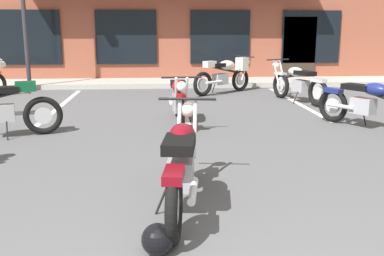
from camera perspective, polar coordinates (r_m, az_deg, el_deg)
ground_plane at (r=5.91m, az=1.10°, el=-4.70°), size 80.00×80.00×0.00m
sidewalk_kerb at (r=14.21m, az=-2.19°, el=5.78°), size 22.00×1.80×0.14m
brick_storefront_building at (r=18.04m, az=-2.74°, el=13.01°), size 15.14×7.29×3.77m
painted_stall_lines at (r=10.66m, az=-1.41°, el=3.13°), size 11.19×4.80×0.01m
motorcycle_foreground_classic at (r=4.41m, az=-1.32°, el=-4.49°), size 0.72×2.10×0.98m
motorcycle_black_cruiser at (r=8.47m, az=21.41°, el=2.93°), size 1.32×1.88×0.98m
motorcycle_silver_naked at (r=8.34m, az=-1.69°, el=3.67°), size 0.66×2.11×0.98m
motorcycle_blue_standard at (r=11.11m, az=13.27°, el=5.58°), size 1.02×2.03×0.98m
motorcycle_green_cafe_racer at (r=12.32m, az=4.25°, el=6.85°), size 1.79×1.48×0.98m
helmet_on_pavement at (r=3.66m, az=-4.38°, el=-13.87°), size 0.26×0.26×0.26m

